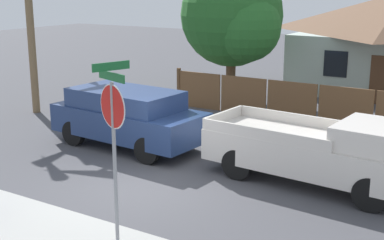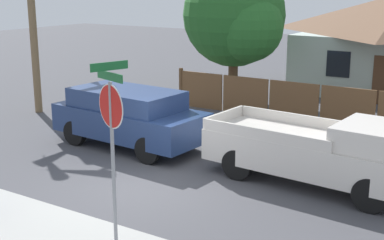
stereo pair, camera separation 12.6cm
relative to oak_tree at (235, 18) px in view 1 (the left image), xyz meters
The scene contains 6 objects.
ground_plane 10.69m from the oak_tree, 74.99° to the right, with size 80.00×80.00×0.00m, color #47474C.
wooden_fence 6.13m from the oak_tree, 18.44° to the right, with size 13.69×0.12×1.52m.
oak_tree is the anchor object (origin of this frame).
red_suv 7.77m from the oak_tree, 87.95° to the right, with size 4.90×2.33×1.76m.
orange_pickup 10.03m from the oak_tree, 49.48° to the right, with size 5.56×2.35×1.73m.
stop_sign 13.10m from the oak_tree, 72.07° to the right, with size 0.80×0.72×3.49m.
Camera 1 is at (7.50, -9.78, 4.82)m, focal length 50.00 mm.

